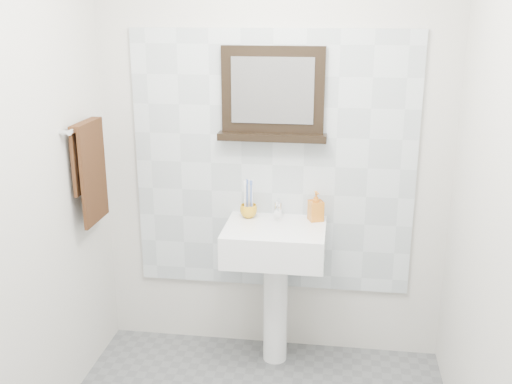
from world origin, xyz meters
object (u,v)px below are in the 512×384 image
(soap_dispenser, at_px, (316,206))
(hand_towel, at_px, (90,164))
(pedestal_sink, at_px, (275,257))
(toothbrush_cup, at_px, (249,211))
(framed_mirror, at_px, (273,96))

(soap_dispenser, height_order, hand_towel, hand_towel)
(pedestal_sink, distance_m, toothbrush_cup, 0.30)
(hand_towel, bearing_deg, soap_dispenser, 11.85)
(pedestal_sink, xyz_separation_m, toothbrush_cup, (-0.17, 0.12, 0.22))
(soap_dispenser, xyz_separation_m, hand_towel, (-1.20, -0.25, 0.26))
(toothbrush_cup, height_order, soap_dispenser, soap_dispenser)
(pedestal_sink, relative_size, toothbrush_cup, 9.94)
(soap_dispenser, height_order, framed_mirror, framed_mirror)
(toothbrush_cup, height_order, framed_mirror, framed_mirror)
(hand_towel, bearing_deg, framed_mirror, 18.64)
(framed_mirror, distance_m, hand_towel, 1.05)
(toothbrush_cup, xyz_separation_m, framed_mirror, (0.13, 0.07, 0.64))
(pedestal_sink, distance_m, framed_mirror, 0.89)
(pedestal_sink, bearing_deg, framed_mirror, 102.33)
(pedestal_sink, xyz_separation_m, soap_dispenser, (0.21, 0.12, 0.27))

